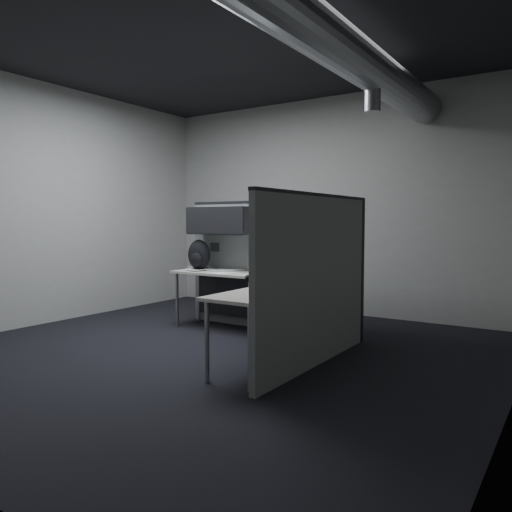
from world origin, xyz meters
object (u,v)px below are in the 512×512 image
Objects in this scene: monitor at (313,255)px; keyboard at (267,277)px; phone at (277,286)px; backpack at (199,255)px; desk at (260,288)px.

monitor is 0.56m from keyboard.
keyboard is at bearing 135.77° from phone.
phone is 2.12m from backpack.
phone reaches higher than keyboard.
desk is at bearing 156.22° from keyboard.
backpack is (-1.15, 0.29, 0.31)m from desk.
keyboard is at bearing -18.74° from backpack.
backpack reaches higher than desk.
desk is 5.81× the size of backpack.
backpack reaches higher than keyboard.
monitor is 1.23× the size of keyboard.
phone is 0.54× the size of backpack.
monitor is at bearing 49.27° from keyboard.
desk is 0.70m from monitor.
monitor reaches higher than phone.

